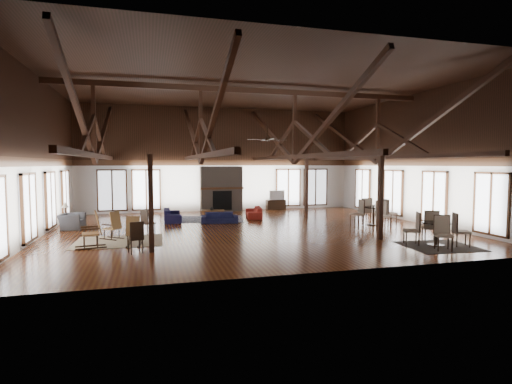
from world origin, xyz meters
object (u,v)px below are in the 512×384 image
object	(u,v)px
cafe_table_far	(374,212)
tv_console	(276,204)
sofa_navy_left	(172,215)
cafe_table_near	(436,229)
armchair	(72,221)
coffee_table	(213,211)
sofa_navy_front	(220,218)
sofa_orange	(254,212)

from	to	relation	value
cafe_table_far	tv_console	bearing A→B (deg)	108.22
cafe_table_far	sofa_navy_left	bearing A→B (deg)	157.57
cafe_table_near	cafe_table_far	xyz separation A→B (m)	(0.47, 4.62, 0.02)
armchair	cafe_table_far	xyz separation A→B (m)	(12.89, -2.22, 0.24)
sofa_navy_left	armchair	bearing A→B (deg)	109.51
sofa_navy_left	cafe_table_near	size ratio (longest dim) A/B	0.95
armchair	cafe_table_near	distance (m)	14.18
cafe_table_far	coffee_table	bearing A→B (deg)	150.09
coffee_table	cafe_table_far	bearing A→B (deg)	-17.45
sofa_navy_front	sofa_navy_left	bearing A→B (deg)	157.40
sofa_navy_left	cafe_table_near	distance (m)	11.61
sofa_navy_left	tv_console	size ratio (longest dim) A/B	1.73
sofa_navy_front	coffee_table	distance (m)	1.47
coffee_table	tv_console	world-z (taller)	tv_console
cafe_table_far	sofa_orange	bearing A→B (deg)	140.23
cafe_table_near	sofa_navy_front	bearing A→B (deg)	131.16
cafe_table_near	tv_console	size ratio (longest dim) A/B	1.82
sofa_navy_front	sofa_orange	world-z (taller)	sofa_orange
sofa_navy_front	armchair	distance (m)	6.30
armchair	cafe_table_near	size ratio (longest dim) A/B	0.48
sofa_orange	tv_console	xyz separation A→B (m)	(2.24, 3.27, 0.02)
sofa_navy_front	cafe_table_near	size ratio (longest dim) A/B	0.80
sofa_navy_left	cafe_table_far	xyz separation A→B (m)	(8.68, -3.58, 0.27)
sofa_orange	tv_console	bearing A→B (deg)	155.17
coffee_table	cafe_table_far	xyz separation A→B (m)	(6.68, -3.85, 0.19)
sofa_navy_front	cafe_table_far	distance (m)	7.02
cafe_table_near	sofa_orange	bearing A→B (deg)	115.96
sofa_navy_front	cafe_table_far	size ratio (longest dim) A/B	0.78
armchair	tv_console	distance (m)	11.62
armchair	cafe_table_near	xyz separation A→B (m)	(12.42, -6.84, 0.22)
armchair	tv_console	size ratio (longest dim) A/B	0.87
cafe_table_far	tv_console	size ratio (longest dim) A/B	1.87
coffee_table	cafe_table_far	size ratio (longest dim) A/B	0.57
sofa_orange	armchair	distance (m)	8.47
sofa_navy_front	armchair	size ratio (longest dim) A/B	1.67
sofa_navy_front	sofa_orange	distance (m)	2.47
cafe_table_near	coffee_table	bearing A→B (deg)	126.28
coffee_table	cafe_table_far	world-z (taller)	cafe_table_far
sofa_navy_front	armchair	world-z (taller)	armchair
cafe_table_near	tv_console	distance (m)	11.85
sofa_navy_front	coffee_table	bearing A→B (deg)	100.85
coffee_table	armchair	world-z (taller)	armchair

